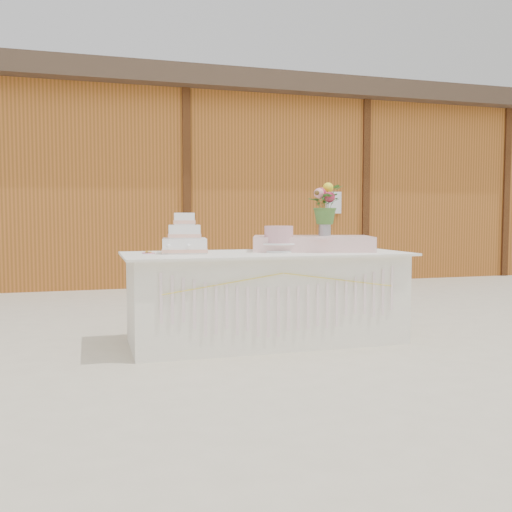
# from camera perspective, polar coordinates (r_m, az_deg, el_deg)

# --- Properties ---
(ground) EXTENTS (80.00, 80.00, 0.00)m
(ground) POSITION_cam_1_polar(r_m,az_deg,el_deg) (4.96, 0.99, -8.55)
(ground) COLOR beige
(ground) RESTS_ON ground
(barn) EXTENTS (12.60, 4.60, 3.30)m
(barn) POSITION_cam_1_polar(r_m,az_deg,el_deg) (10.73, -8.80, 7.14)
(barn) COLOR #AA5B23
(barn) RESTS_ON ground
(cake_table) EXTENTS (2.40, 1.00, 0.77)m
(cake_table) POSITION_cam_1_polar(r_m,az_deg,el_deg) (4.89, 1.02, -4.13)
(cake_table) COLOR white
(cake_table) RESTS_ON ground
(wedding_cake) EXTENTS (0.42, 0.42, 0.34)m
(wedding_cake) POSITION_cam_1_polar(r_m,az_deg,el_deg) (4.82, -7.16, 1.66)
(wedding_cake) COLOR white
(wedding_cake) RESTS_ON cake_table
(pink_cake_stand) EXTENTS (0.31, 0.31, 0.23)m
(pink_cake_stand) POSITION_cam_1_polar(r_m,az_deg,el_deg) (4.90, 2.28, 1.86)
(pink_cake_stand) COLOR white
(pink_cake_stand) RESTS_ON cake_table
(satin_runner) EXTENTS (1.18, 0.89, 0.13)m
(satin_runner) POSITION_cam_1_polar(r_m,az_deg,el_deg) (5.13, 5.62, 1.26)
(satin_runner) COLOR beige
(satin_runner) RESTS_ON cake_table
(flower_vase) EXTENTS (0.11, 0.11, 0.15)m
(flower_vase) POSITION_cam_1_polar(r_m,az_deg,el_deg) (5.24, 6.88, 2.87)
(flower_vase) COLOR #A4A4A8
(flower_vase) RESTS_ON satin_runner
(bouquet) EXTENTS (0.42, 0.42, 0.36)m
(bouquet) POSITION_cam_1_polar(r_m,az_deg,el_deg) (5.24, 6.90, 5.65)
(bouquet) COLOR #41722D
(bouquet) RESTS_ON flower_vase
(loose_flowers) EXTENTS (0.19, 0.40, 0.02)m
(loose_flowers) POSITION_cam_1_polar(r_m,az_deg,el_deg) (4.74, -11.32, 0.31)
(loose_flowers) COLOR pink
(loose_flowers) RESTS_ON cake_table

